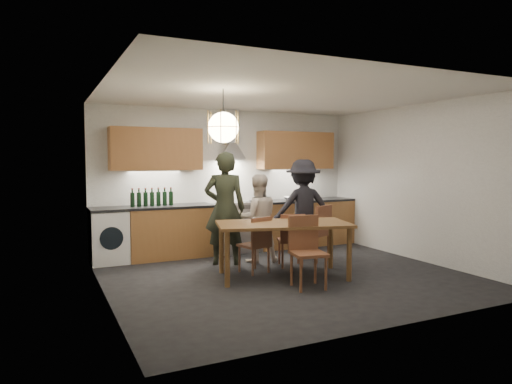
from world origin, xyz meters
name	(u,v)px	position (x,y,z in m)	size (l,w,h in m)	color
ground	(286,276)	(0.00, 0.00, 0.00)	(5.00, 5.00, 0.00)	black
room_shell	(286,158)	(0.00, 0.00, 1.71)	(5.02, 4.52, 2.61)	white
counter_run	(235,227)	(0.02, 1.95, 0.45)	(5.00, 0.62, 0.90)	#B97E47
range_stove	(234,227)	(0.00, 1.94, 0.44)	(0.90, 0.60, 0.92)	silver
wall_fixtures	(231,149)	(0.00, 2.07, 1.87)	(4.30, 0.54, 1.10)	#BD7E48
pendant_lamp	(223,127)	(-1.00, -0.10, 2.10)	(0.43, 0.43, 0.70)	black
dining_table	(283,229)	(-0.07, -0.05, 0.69)	(2.04, 1.39, 0.78)	brown
chair_back_left	(257,241)	(-0.32, 0.30, 0.48)	(0.47, 0.47, 0.84)	brown
chair_back_mid	(292,237)	(0.33, 0.41, 0.48)	(0.49, 0.49, 0.84)	brown
chair_back_right	(318,229)	(0.95, 0.60, 0.53)	(0.55, 0.55, 0.93)	brown
chair_front	(306,246)	(-0.03, -0.60, 0.54)	(0.49, 0.49, 0.94)	brown
person_left	(225,208)	(-0.53, 1.06, 0.90)	(0.66, 0.43, 1.81)	black
person_mid	(258,218)	(0.02, 0.99, 0.72)	(0.70, 0.55, 1.44)	beige
person_right	(303,207)	(0.97, 1.12, 0.84)	(1.09, 0.63, 1.69)	black
mixing_bowl	(291,199)	(1.16, 1.88, 0.93)	(0.28, 0.28, 0.07)	silver
stock_pot	(310,195)	(1.62, 1.95, 0.98)	(0.22, 0.22, 0.15)	#B3B2B6
wine_bottles	(152,197)	(-1.49, 1.95, 1.05)	(0.72, 0.07, 0.30)	black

